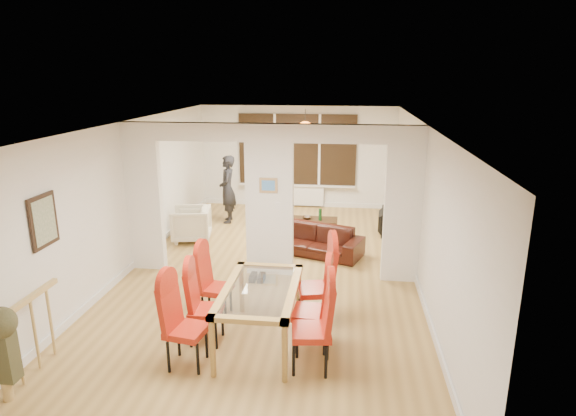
% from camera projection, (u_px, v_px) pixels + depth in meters
% --- Properties ---
extents(floor, '(5.00, 9.00, 0.01)m').
position_uv_depth(floor, '(270.00, 273.00, 8.43)').
color(floor, '#A78243').
rests_on(floor, ground).
extents(room_walls, '(5.00, 9.00, 2.60)m').
position_uv_depth(room_walls, '(270.00, 201.00, 8.08)').
color(room_walls, silver).
rests_on(room_walls, floor).
extents(divider_wall, '(5.00, 0.18, 2.60)m').
position_uv_depth(divider_wall, '(270.00, 201.00, 8.08)').
color(divider_wall, white).
rests_on(divider_wall, floor).
extents(bay_window_blinds, '(3.00, 0.08, 1.80)m').
position_uv_depth(bay_window_blinds, '(297.00, 150.00, 12.27)').
color(bay_window_blinds, black).
rests_on(bay_window_blinds, room_walls).
extents(radiator, '(1.40, 0.08, 0.50)m').
position_uv_depth(radiator, '(297.00, 196.00, 12.56)').
color(radiator, white).
rests_on(radiator, floor).
extents(pendant_light, '(0.36, 0.36, 0.36)m').
position_uv_depth(pendant_light, '(305.00, 129.00, 10.97)').
color(pendant_light, orange).
rests_on(pendant_light, room_walls).
extents(stair_newel, '(0.40, 1.20, 1.10)m').
position_uv_depth(stair_newel, '(31.00, 330.00, 5.49)').
color(stair_newel, tan).
rests_on(stair_newel, floor).
extents(wall_poster, '(0.04, 0.52, 0.67)m').
position_uv_depth(wall_poster, '(43.00, 221.00, 6.00)').
color(wall_poster, gray).
rests_on(wall_poster, room_walls).
extents(pillar_photo, '(0.30, 0.03, 0.25)m').
position_uv_depth(pillar_photo, '(268.00, 185.00, 7.91)').
color(pillar_photo, '#4C8CD8').
rests_on(pillar_photo, divider_wall).
extents(dining_table, '(0.93, 1.65, 0.77)m').
position_uv_depth(dining_table, '(260.00, 315.00, 6.15)').
color(dining_table, '#A27C3C').
rests_on(dining_table, floor).
extents(dining_chair_la, '(0.50, 0.50, 1.08)m').
position_uv_depth(dining_chair_la, '(186.00, 324.00, 5.64)').
color(dining_chair_la, '#AB2111').
rests_on(dining_chair_la, floor).
extents(dining_chair_lb, '(0.43, 0.43, 1.02)m').
position_uv_depth(dining_chair_lb, '(206.00, 305.00, 6.15)').
color(dining_chair_lb, '#AB2111').
rests_on(dining_chair_lb, floor).
extents(dining_chair_lc, '(0.46, 0.46, 1.01)m').
position_uv_depth(dining_chair_lc, '(216.00, 284.00, 6.80)').
color(dining_chair_lc, '#AB2111').
rests_on(dining_chair_lc, floor).
extents(dining_chair_ra, '(0.50, 0.50, 1.13)m').
position_uv_depth(dining_chair_ra, '(311.00, 325.00, 5.57)').
color(dining_chair_ra, '#AB2111').
rests_on(dining_chair_ra, floor).
extents(dining_chair_rb, '(0.47, 0.47, 1.11)m').
position_uv_depth(dining_chair_rb, '(311.00, 306.00, 6.03)').
color(dining_chair_rb, '#AB2111').
rests_on(dining_chair_rb, floor).
extents(dining_chair_rc, '(0.56, 0.56, 1.18)m').
position_uv_depth(dining_chair_rc, '(315.00, 283.00, 6.62)').
color(dining_chair_rc, '#AB2111').
rests_on(dining_chair_rc, floor).
extents(sofa, '(1.99, 1.31, 0.54)m').
position_uv_depth(sofa, '(314.00, 240.00, 9.30)').
color(sofa, black).
rests_on(sofa, floor).
extents(armchair, '(0.89, 0.90, 0.71)m').
position_uv_depth(armchair, '(191.00, 224.00, 10.01)').
color(armchair, beige).
rests_on(armchair, floor).
extents(person, '(0.64, 0.48, 1.57)m').
position_uv_depth(person, '(228.00, 189.00, 11.15)').
color(person, black).
rests_on(person, floor).
extents(television, '(0.89, 0.18, 0.51)m').
position_uv_depth(television, '(378.00, 221.00, 10.55)').
color(television, black).
rests_on(television, floor).
extents(coffee_table, '(1.11, 0.69, 0.24)m').
position_uv_depth(coffee_table, '(314.00, 224.00, 10.77)').
color(coffee_table, black).
rests_on(coffee_table, floor).
extents(bottle, '(0.07, 0.07, 0.28)m').
position_uv_depth(bottle, '(320.00, 214.00, 10.62)').
color(bottle, '#143F19').
rests_on(bottle, coffee_table).
extents(bowl, '(0.22, 0.22, 0.05)m').
position_uv_depth(bowl, '(307.00, 218.00, 10.76)').
color(bowl, black).
rests_on(bowl, coffee_table).
extents(shoes, '(0.25, 0.27, 0.10)m').
position_uv_depth(shoes, '(257.00, 278.00, 8.10)').
color(shoes, black).
rests_on(shoes, floor).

